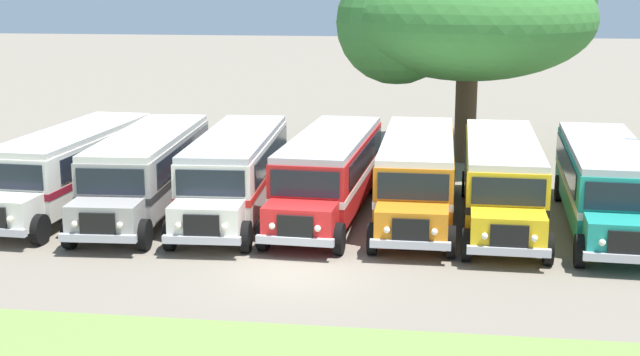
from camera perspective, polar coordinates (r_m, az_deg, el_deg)
The scene contains 9 objects.
ground_plane at distance 25.66m, azimuth -1.65°, elevation -6.09°, with size 220.00×220.00×0.00m, color slate.
parked_bus_slot_0 at distance 33.97m, azimuth -15.76°, elevation 0.87°, with size 3.13×10.90×2.82m.
parked_bus_slot_1 at distance 32.67m, azimuth -11.11°, elevation 0.65°, with size 3.21×10.91×2.82m.
parked_bus_slot_2 at distance 32.00m, azimuth -5.50°, elevation 0.59°, with size 3.13×10.90×2.82m.
parked_bus_slot_3 at distance 31.68m, azimuth 0.62°, elevation 0.52°, with size 3.18×10.91×2.82m.
parked_bus_slot_4 at distance 31.55m, azimuth 6.33°, elevation 0.39°, with size 2.70×10.84×2.82m.
parked_bus_slot_5 at distance 31.35m, azimuth 11.71°, elevation 0.12°, with size 2.86×10.86×2.82m.
parked_bus_slot_6 at distance 31.57m, azimuth 17.97°, elevation -0.15°, with size 3.15×10.90×2.82m.
broad_shade_tree at distance 41.81m, azimuth 9.55°, elevation 10.42°, with size 11.78×12.89×10.32m.
Camera 1 is at (4.06, -23.95, 8.26)m, focal length 49.29 mm.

